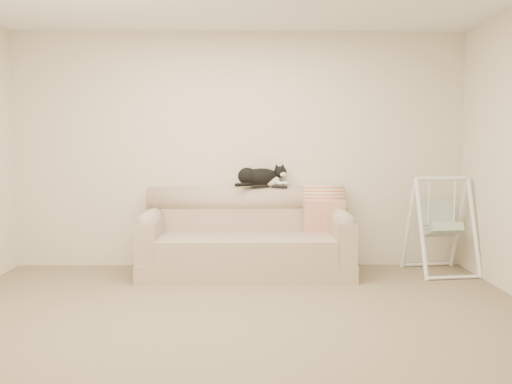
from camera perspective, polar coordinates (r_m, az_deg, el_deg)
ground_plane at (r=4.59m, az=-2.11°, el=-12.64°), size 5.00×5.00×0.00m
room_shell at (r=4.38m, az=-2.18°, el=6.78°), size 5.04×4.04×2.60m
sofa at (r=6.08m, az=-0.96°, el=-4.86°), size 2.20×0.93×0.90m
remote_a at (r=6.23m, az=0.40°, el=0.57°), size 0.19×0.10×0.03m
remote_b at (r=6.23m, az=2.40°, el=0.54°), size 0.18×0.08×0.02m
tuxedo_cat at (r=6.23m, az=0.47°, el=1.54°), size 0.60×0.44×0.25m
throw_blanket at (r=6.30m, az=6.71°, el=-1.10°), size 0.45×0.38×0.58m
baby_swing at (r=6.38m, az=17.98°, el=-3.13°), size 0.71×0.75×1.04m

